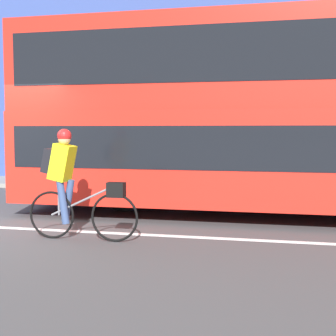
{
  "coord_description": "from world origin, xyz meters",
  "views": [
    {
      "loc": [
        4.95,
        -7.05,
        1.67
      ],
      "look_at": [
        3.26,
        0.64,
        1.02
      ],
      "focal_mm": 50.0,
      "sensor_mm": 36.0,
      "label": 1
    }
  ],
  "objects": [
    {
      "name": "sidewalk_curb",
      "position": [
        0.0,
        5.92,
        0.06
      ],
      "size": [
        60.0,
        1.99,
        0.12
      ],
      "color": "gray",
      "rests_on": "ground_plane"
    },
    {
      "name": "building_facade",
      "position": [
        0.0,
        7.07,
        4.31
      ],
      "size": [
        60.0,
        0.3,
        8.62
      ],
      "color": "#33478C",
      "rests_on": "ground_plane"
    },
    {
      "name": "bus",
      "position": [
        5.23,
        2.07,
        2.05
      ],
      "size": [
        10.3,
        2.5,
        3.72
      ],
      "color": "black",
      "rests_on": "ground_plane"
    },
    {
      "name": "cyclist_on_bike",
      "position": [
        2.02,
        -0.54,
        0.9
      ],
      "size": [
        1.74,
        0.32,
        1.68
      ],
      "color": "black",
      "rests_on": "ground_plane"
    },
    {
      "name": "trash_bin",
      "position": [
        4.43,
        5.82,
        0.54
      ],
      "size": [
        0.6,
        0.6,
        0.84
      ],
      "color": "#515156",
      "rests_on": "sidewalk_curb"
    }
  ]
}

